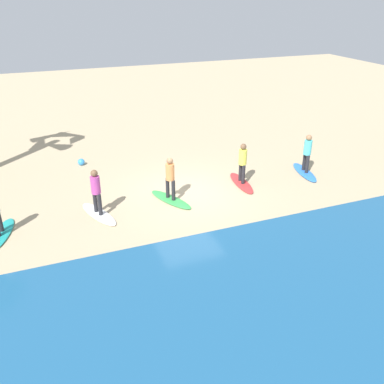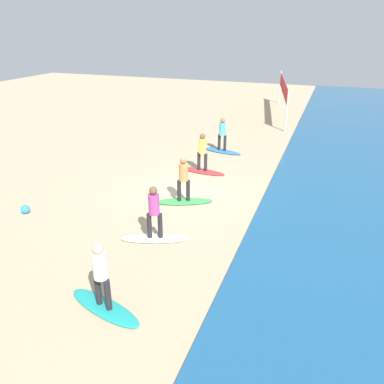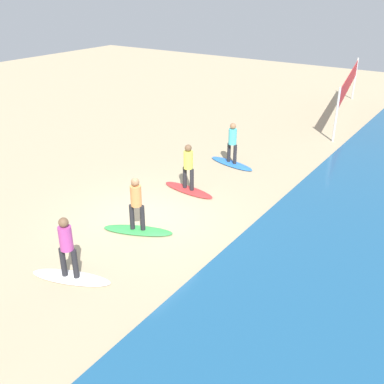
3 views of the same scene
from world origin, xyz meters
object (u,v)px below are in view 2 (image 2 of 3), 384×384
Objects in this scene: surfboard_red at (202,171)px; volleyball_net at (284,89)px; surfboard_teal at (105,307)px; surfer_teal at (101,271)px; surfboard_blue at (222,151)px; surfer_blue at (222,132)px; surfer_white at (154,209)px; beach_ball at (25,209)px; surfboard_white at (155,238)px; surfer_red at (202,149)px; surfboard_green at (184,201)px; surfer_green at (183,176)px.

volleyball_net reaches higher than surfboard_red.
surfer_teal is at bearing 0.00° from surfboard_teal.
surfboard_teal is 0.23× the size of volleyball_net.
surfboard_blue is 0.99m from surfer_blue.
surfer_white reaches higher than beach_ball.
surfer_white is 3.34m from surfboard_teal.
surfer_blue is 0.78× the size of surfboard_white.
surfer_blue is 3.06m from surfer_red.
surfer_white reaches higher than surfboard_red.
surfer_red is (3.06, -0.01, 0.00)m from surfer_blue.
surfboard_green and surfboard_teal have the same top height.
surfboard_red is at bearing -173.25° from surfer_green.
surfboard_blue is 9.86m from volleyball_net.
surfboard_red is at bearing -0.12° from surfer_blue.
surfer_green reaches higher than surfboard_green.
surfer_teal is 6.13m from beach_ball.
surfboard_green is 1.28× the size of surfer_teal.
surfer_blue is (0.00, 0.00, 0.99)m from surfboard_blue.
surfer_teal is at bearing -106.21° from surfboard_white.
surfer_teal reaches higher than surfboard_teal.
beach_ball reaches higher than surfboard_white.
surfer_red is 0.78× the size of surfboard_white.
surfboard_white is 4.91m from beach_ball.
surfer_red is 9.15m from surfboard_teal.
surfboard_blue and surfboard_red have the same top height.
surfer_teal is (3.18, 0.23, 0.00)m from surfer_white.
surfboard_green is at bearing -77.72° from surfboard_red.
surfboard_white is 18.63m from volleyball_net.
surfer_white is (8.94, 0.51, 0.00)m from surfer_blue.
beach_ball is at bearing -17.96° from volleyball_net.
beach_ball is at bearing -104.62° from surfboard_blue.
volleyball_net is (-18.52, 1.07, 1.74)m from surfboard_white.
surfer_green is 2.90m from surfboard_white.
volleyball_net reaches higher than surfboard_blue.
surfboard_blue is 9.92m from beach_ball.
surfer_white is (5.88, 0.52, 0.99)m from surfboard_red.
surfboard_white is 1.28× the size of surfer_white.
surfboard_blue is at bearing 179.88° from surfer_red.
surfboard_teal is 6.07m from beach_ball.
surfboard_teal is (3.18, 0.23, -0.99)m from surfer_white.
surfboard_white is (8.94, 0.51, 0.00)m from surfboard_blue.
surfboard_green is at bearing -74.92° from surfboard_blue.
volleyball_net reaches higher than surfer_green.
surfboard_teal is at bearing 57.85° from beach_ball.
surfer_red is (0.00, 0.00, 0.99)m from surfboard_red.
surfer_green is at bearing -77.72° from surfboard_red.
surfer_green is 5.99m from surfboard_teal.
surfer_blue is 6.31m from surfboard_green.
volleyball_net is (-15.80, 1.22, 1.74)m from surfboard_green.
surfer_teal is at bearing 57.85° from beach_ball.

